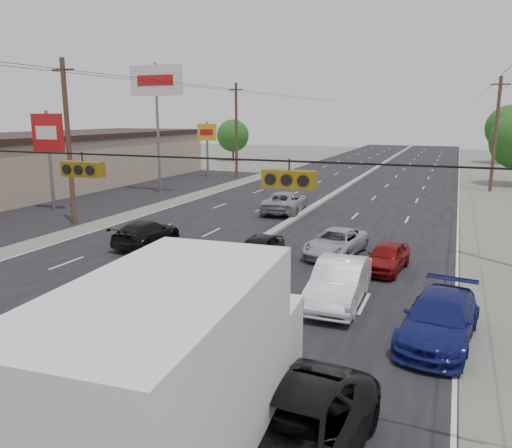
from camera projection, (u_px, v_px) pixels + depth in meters
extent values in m
plane|color=#606356|center=(53.00, 372.00, 13.21)|extent=(200.00, 200.00, 0.00)
cube|color=black|center=(327.00, 200.00, 40.41)|extent=(20.00, 160.00, 0.02)
cube|color=gray|center=(327.00, 198.00, 40.39)|extent=(0.50, 160.00, 0.20)
cube|color=tan|center=(32.00, 165.00, 44.85)|extent=(12.00, 42.00, 4.60)
cube|color=black|center=(116.00, 196.00, 42.06)|extent=(10.00, 42.00, 0.02)
cylinder|color=#422D1E|center=(69.00, 143.00, 30.29)|extent=(0.30, 0.30, 10.00)
cube|color=#422D1E|center=(63.00, 70.00, 29.38)|extent=(1.60, 0.12, 0.12)
cylinder|color=#422D1E|center=(236.00, 132.00, 52.96)|extent=(0.30, 0.30, 10.00)
cube|color=#422D1E|center=(236.00, 90.00, 52.05)|extent=(1.60, 0.12, 0.12)
cylinder|color=#422D1E|center=(496.00, 135.00, 43.87)|extent=(0.30, 0.30, 10.00)
cube|color=#422D1E|center=(501.00, 84.00, 42.95)|extent=(1.60, 0.12, 0.12)
cylinder|color=black|center=(32.00, 152.00, 11.97)|extent=(25.00, 0.04, 0.04)
cube|color=#72590C|center=(83.00, 169.00, 11.50)|extent=(1.05, 0.30, 0.35)
cube|color=#72590C|center=(289.00, 179.00, 9.68)|extent=(1.05, 0.30, 0.35)
cylinder|color=slate|center=(50.00, 162.00, 34.97)|extent=(0.24, 0.24, 7.00)
cube|color=#B21414|center=(48.00, 133.00, 34.54)|extent=(2.60, 0.25, 2.60)
cylinder|color=slate|center=(158.00, 129.00, 42.70)|extent=(0.24, 0.24, 11.00)
cube|color=silver|center=(156.00, 80.00, 41.84)|extent=(5.00, 0.25, 2.50)
cylinder|color=slate|center=(207.00, 150.00, 54.66)|extent=(0.24, 0.24, 6.00)
cube|color=gold|center=(207.00, 132.00, 54.26)|extent=(2.20, 0.25, 1.80)
cylinder|color=#382619|center=(233.00, 153.00, 75.39)|extent=(0.28, 0.28, 2.16)
sphere|color=#165416|center=(233.00, 136.00, 74.83)|extent=(4.80, 4.80, 4.80)
cylinder|color=#382619|center=(507.00, 153.00, 70.55)|extent=(0.28, 0.28, 2.88)
sphere|color=#165416|center=(509.00, 128.00, 69.81)|extent=(6.40, 6.40, 6.40)
cube|color=white|center=(161.00, 380.00, 8.10)|extent=(3.26, 5.90, 3.20)
cube|color=white|center=(240.00, 340.00, 11.88)|extent=(2.89, 2.36, 2.06)
cylinder|color=black|center=(190.00, 373.00, 12.17)|extent=(0.42, 1.05, 1.03)
cylinder|color=black|center=(285.00, 389.00, 11.45)|extent=(0.42, 1.05, 1.03)
imported|color=#A00D09|center=(162.00, 312.00, 15.43)|extent=(1.54, 4.25, 1.39)
imported|color=black|center=(291.00, 436.00, 9.41)|extent=(2.82, 5.43, 1.46)
imported|color=black|center=(258.00, 250.00, 22.74)|extent=(1.62, 3.88, 1.31)
imported|color=white|center=(339.00, 283.00, 17.92)|extent=(1.77, 4.80, 1.57)
imported|color=#A4A6AC|center=(336.00, 243.00, 24.12)|extent=(2.70, 4.77, 1.26)
imported|color=navy|center=(439.00, 320.00, 14.88)|extent=(2.54, 5.01, 1.39)
imported|color=maroon|center=(387.00, 257.00, 21.73)|extent=(1.90, 3.78, 1.23)
imported|color=black|center=(147.00, 233.00, 26.07)|extent=(1.87, 4.47, 1.29)
imported|color=gray|center=(285.00, 202.00, 34.81)|extent=(3.01, 5.59, 1.49)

